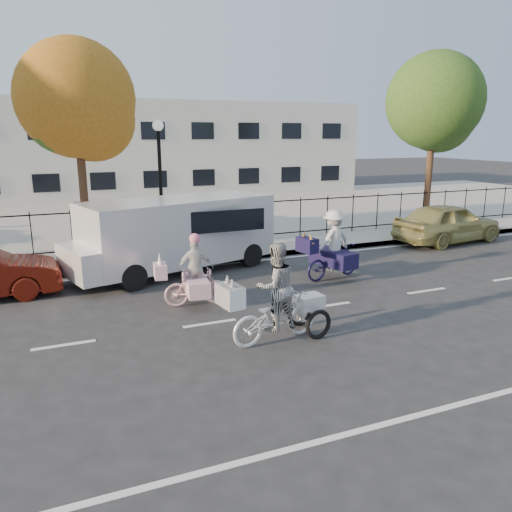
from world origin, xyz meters
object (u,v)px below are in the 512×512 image
unicorn_bike (195,279)px  lot_car_d (220,213)px  lamppost (160,163)px  white_van (176,232)px  bull_bike (332,251)px  zebra_trike (276,304)px  gold_sedan (448,223)px

unicorn_bike → lot_car_d: 9.37m
lamppost → white_van: bearing=-92.7°
bull_bike → white_van: bearing=44.9°
zebra_trike → lamppost: bearing=-5.1°
white_van → unicorn_bike: bearing=-112.3°
white_van → lot_car_d: white_van is taller
zebra_trike → bull_bike: size_ratio=1.08×
zebra_trike → gold_sedan: size_ratio=0.52×
lamppost → white_van: lamppost is taller
zebra_trike → gold_sedan: zebra_trike is taller
bull_bike → gold_sedan: bull_bike is taller
gold_sedan → unicorn_bike: bearing=99.4°
bull_bike → gold_sedan: 7.01m
bull_bike → lot_car_d: bearing=-7.8°
lamppost → lot_car_d: bearing=45.2°
white_van → gold_sedan: size_ratio=1.47×
unicorn_bike → lot_car_d: unicorn_bike is taller
zebra_trike → unicorn_bike: size_ratio=1.32×
unicorn_bike → lot_car_d: size_ratio=0.48×
bull_bike → zebra_trike: bearing=122.6°
unicorn_bike → white_van: size_ratio=0.27×
lamppost → gold_sedan: lamppost is taller
white_van → gold_sedan: (10.47, 0.00, -0.44)m
gold_sedan → white_van: bearing=82.8°
zebra_trike → bull_bike: (3.37, 3.41, 0.01)m
white_van → lot_car_d: (3.23, 5.44, -0.42)m
gold_sedan → lot_car_d: gold_sedan is taller
unicorn_bike → white_van: bearing=0.6°
zebra_trike → gold_sedan: 11.54m
white_van → gold_sedan: bearing=-16.0°
zebra_trike → bull_bike: bearing=-52.8°
bull_bike → white_van: 4.65m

